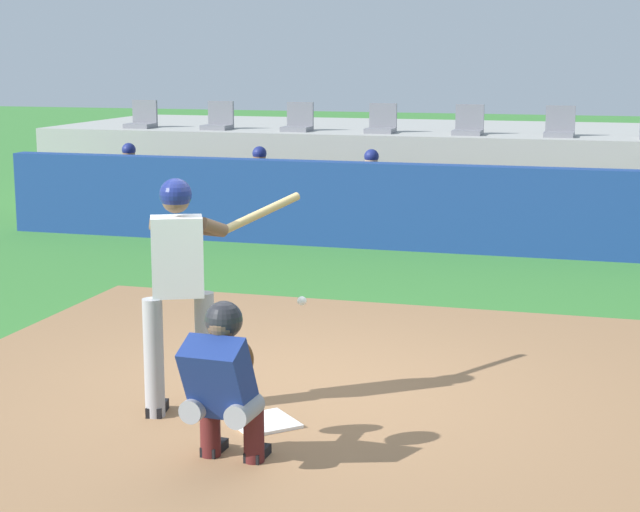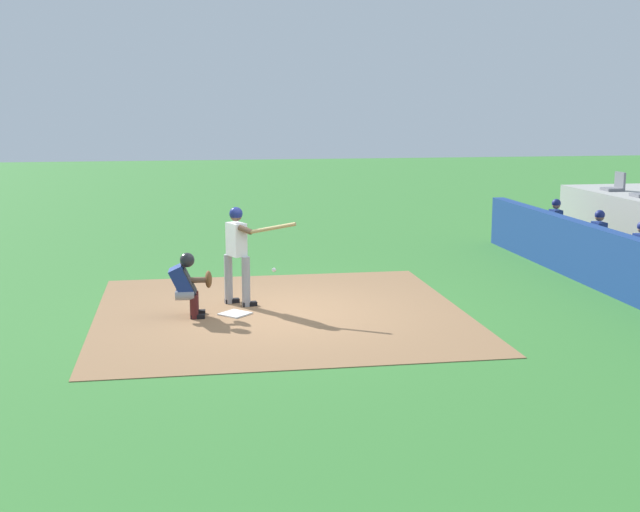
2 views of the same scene
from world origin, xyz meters
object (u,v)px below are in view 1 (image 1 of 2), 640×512
catcher_crouched (224,377)px  dugout_player_0 (126,183)px  home_plate (264,422)px  stadium_seat_0 (142,120)px  stadium_seat_5 (560,128)px  stadium_seat_3 (381,125)px  stadium_seat_4 (468,126)px  dugout_player_1 (257,188)px  stadium_seat_2 (298,123)px  batter_at_plate (181,280)px  dugout_player_2 (369,192)px  stadium_seat_1 (219,121)px

catcher_crouched → dugout_player_0: dugout_player_0 is taller
home_plate → stadium_seat_0: 11.80m
stadium_seat_5 → home_plate: bearing=-98.1°
stadium_seat_0 → stadium_seat_3: bearing=0.0°
catcher_crouched → stadium_seat_0: bearing=117.8°
dugout_player_0 → stadium_seat_0: 2.31m
stadium_seat_0 → stadium_seat_4: size_ratio=1.00×
catcher_crouched → dugout_player_0: 10.29m
stadium_seat_3 → dugout_player_1: bearing=-125.9°
stadium_seat_2 → batter_at_plate: bearing=-77.6°
stadium_seat_0 → dugout_player_0: bearing=-71.9°
dugout_player_1 → dugout_player_2: size_ratio=1.00×
catcher_crouched → stadium_seat_1: bearing=111.6°
stadium_seat_0 → stadium_seat_5: (7.22, 0.00, 0.00)m
catcher_crouched → stadium_seat_2: (-2.89, 10.96, 0.93)m
dugout_player_2 → catcher_crouched: bearing=-82.6°
stadium_seat_5 → stadium_seat_4: bearing=180.0°
dugout_player_1 → stadium_seat_5: bearing=25.0°
dugout_player_1 → stadium_seat_3: (1.47, 2.03, 0.86)m
dugout_player_2 → stadium_seat_3: (-0.29, 2.03, 0.86)m
home_plate → stadium_seat_3: 10.39m
home_plate → dugout_player_1: size_ratio=0.34×
dugout_player_1 → home_plate: bearing=-70.3°
dugout_player_2 → stadium_seat_1: bearing=147.4°
stadium_seat_4 → home_plate: bearing=-90.0°
stadium_seat_1 → dugout_player_2: bearing=-32.6°
stadium_seat_2 → dugout_player_1: bearing=-90.8°
dugout_player_0 → stadium_seat_0: bearing=108.1°
batter_at_plate → dugout_player_1: bearing=105.6°
dugout_player_2 → stadium_seat_0: size_ratio=2.71×
stadium_seat_0 → stadium_seat_3: 4.33m
stadium_seat_1 → stadium_seat_0: bearing=180.0°
batter_at_plate → dugout_player_0: 9.18m
stadium_seat_2 → dugout_player_0: bearing=-137.6°
stadium_seat_5 → catcher_crouched: bearing=-97.5°
stadium_seat_2 → stadium_seat_3: 1.44m
stadium_seat_3 → stadium_seat_4: (1.44, 0.00, 0.00)m
stadium_seat_4 → batter_at_plate: bearing=-93.9°
batter_at_plate → stadium_seat_5: 10.30m
catcher_crouched → stadium_seat_0: (-5.78, 10.96, 0.93)m
home_plate → batter_at_plate: batter_at_plate is taller
batter_at_plate → stadium_seat_3: size_ratio=3.76×
dugout_player_1 → batter_at_plate: bearing=-74.4°
dugout_player_2 → stadium_seat_2: stadium_seat_2 is taller
home_plate → stadium_seat_4: 10.29m
catcher_crouched → dugout_player_2: 9.01m
dugout_player_2 → stadium_seat_2: 2.81m
stadium_seat_0 → stadium_seat_1: size_ratio=1.00×
dugout_player_0 → stadium_seat_2: stadium_seat_2 is taller
stadium_seat_4 → dugout_player_2: bearing=-119.6°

